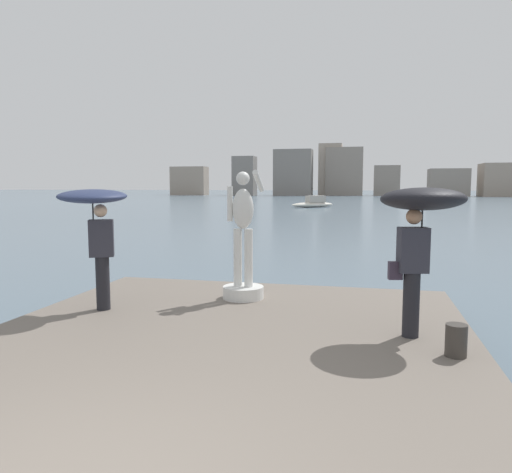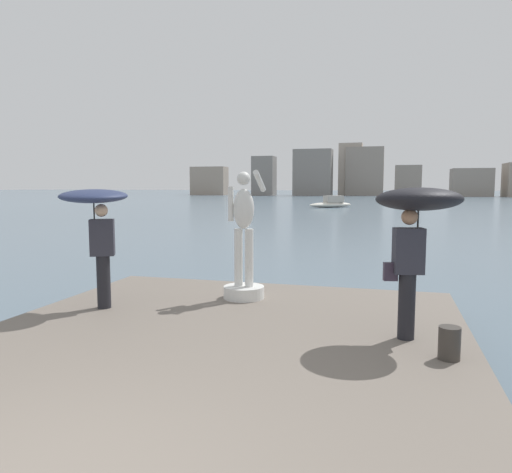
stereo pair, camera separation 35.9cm
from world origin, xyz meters
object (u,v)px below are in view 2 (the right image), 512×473
statue_white_figure (244,253)px  onlooker_right (416,216)px  mooring_bollard (449,343)px  boat_mid (331,203)px  onlooker_left (96,213)px

statue_white_figure → onlooker_right: 3.37m
statue_white_figure → mooring_bollard: size_ratio=5.91×
mooring_bollard → boat_mid: bearing=98.2°
statue_white_figure → onlooker_left: size_ratio=1.16×
mooring_bollard → onlooker_right: bearing=118.0°
mooring_bollard → boat_mid: boat_mid is taller
onlooker_right → mooring_bollard: 1.66m
onlooker_right → mooring_bollard: onlooker_right is taller
onlooker_left → mooring_bollard: onlooker_left is taller
onlooker_left → statue_white_figure: bearing=31.5°
onlooker_left → onlooker_right: (4.96, -0.32, 0.05)m
onlooker_left → boat_mid: onlooker_left is taller
onlooker_right → mooring_bollard: size_ratio=5.19×
onlooker_right → mooring_bollard: (0.38, -0.72, -1.44)m
statue_white_figure → mooring_bollard: (3.22, -2.35, -0.63)m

